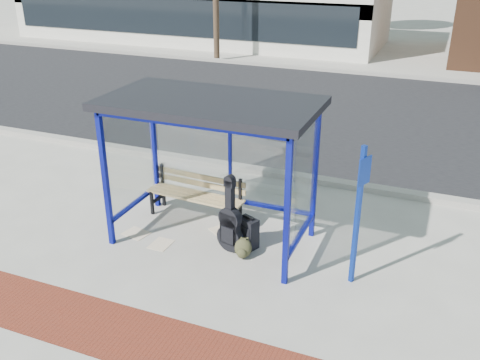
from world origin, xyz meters
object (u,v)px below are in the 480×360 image
at_px(guitar_bag, 230,225).
at_px(backpack, 243,249).
at_px(suitcase, 248,233).
at_px(bench, 197,193).

height_order(guitar_bag, backpack, guitar_bag).
distance_m(suitcase, backpack, 0.34).
distance_m(guitar_bag, backpack, 0.42).
distance_m(guitar_bag, suitcase, 0.36).
bearing_deg(bench, guitar_bag, -35.93).
bearing_deg(backpack, guitar_bag, 144.27).
relative_size(suitcase, backpack, 1.74).
bearing_deg(bench, suitcase, -23.61).
bearing_deg(suitcase, bench, 176.56).
height_order(bench, backpack, bench).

